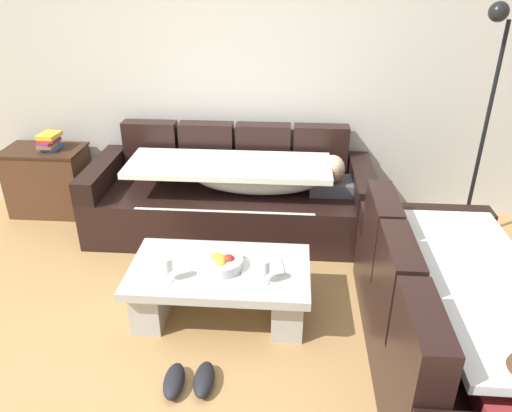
% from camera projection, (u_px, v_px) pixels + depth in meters
% --- Properties ---
extents(ground_plane, '(14.00, 14.00, 0.00)m').
position_uv_depth(ground_plane, '(189.00, 357.00, 3.07)').
color(ground_plane, '#AA814D').
extents(back_wall, '(9.00, 0.10, 2.70)m').
position_uv_depth(back_wall, '(227.00, 66.00, 4.37)').
color(back_wall, beige).
rests_on(back_wall, ground_plane).
extents(couch_along_wall, '(2.45, 0.92, 0.88)m').
position_uv_depth(couch_along_wall, '(236.00, 196.00, 4.36)').
color(couch_along_wall, black).
rests_on(couch_along_wall, ground_plane).
extents(couch_near_window, '(0.92, 2.04, 0.88)m').
position_uv_depth(couch_near_window, '(455.00, 330.00, 2.79)').
color(couch_near_window, black).
rests_on(couch_near_window, ground_plane).
extents(coffee_table, '(1.20, 0.68, 0.38)m').
position_uv_depth(coffee_table, '(220.00, 285.00, 3.34)').
color(coffee_table, '#B0B0AB').
rests_on(coffee_table, ground_plane).
extents(fruit_bowl, '(0.28, 0.28, 0.10)m').
position_uv_depth(fruit_bowl, '(222.00, 263.00, 3.25)').
color(fruit_bowl, silver).
rests_on(fruit_bowl, coffee_table).
extents(wine_glass_near_left, '(0.07, 0.07, 0.17)m').
position_uv_depth(wine_glass_near_left, '(167.00, 265.00, 3.09)').
color(wine_glass_near_left, silver).
rests_on(wine_glass_near_left, coffee_table).
extents(wine_glass_near_right, '(0.07, 0.07, 0.17)m').
position_uv_depth(wine_glass_near_right, '(264.00, 267.00, 3.07)').
color(wine_glass_near_right, silver).
rests_on(wine_glass_near_right, coffee_table).
extents(open_magazine, '(0.31, 0.26, 0.01)m').
position_uv_depth(open_magazine, '(262.00, 267.00, 3.27)').
color(open_magazine, white).
rests_on(open_magazine, coffee_table).
extents(side_cabinet, '(0.72, 0.44, 0.64)m').
position_uv_depth(side_cabinet, '(49.00, 181.00, 4.68)').
color(side_cabinet, '#4E301E').
rests_on(side_cabinet, ground_plane).
extents(book_stack_on_cabinet, '(0.18, 0.24, 0.15)m').
position_uv_depth(book_stack_on_cabinet, '(49.00, 141.00, 4.50)').
color(book_stack_on_cabinet, '#2D569E').
rests_on(book_stack_on_cabinet, side_cabinet).
extents(floor_lamp, '(0.33, 0.31, 1.95)m').
position_uv_depth(floor_lamp, '(483.00, 117.00, 3.81)').
color(floor_lamp, black).
rests_on(floor_lamp, ground_plane).
extents(pair_of_shoes, '(0.30, 0.30, 0.09)m').
position_uv_depth(pair_of_shoes, '(189.00, 380.00, 2.84)').
color(pair_of_shoes, black).
rests_on(pair_of_shoes, ground_plane).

